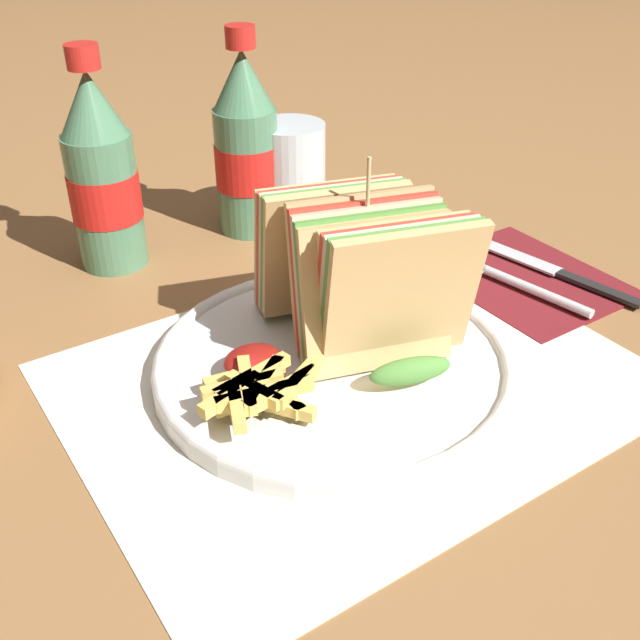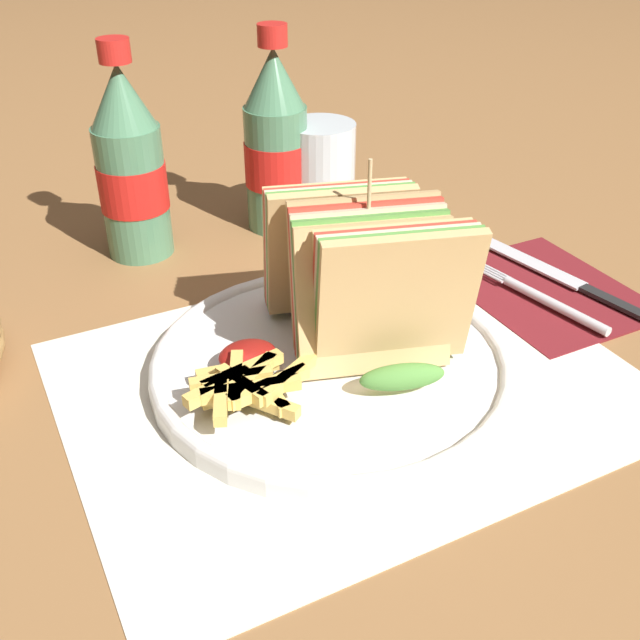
# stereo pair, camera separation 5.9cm
# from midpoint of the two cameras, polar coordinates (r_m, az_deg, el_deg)

# --- Properties ---
(ground_plane) EXTENTS (4.00, 4.00, 0.00)m
(ground_plane) POSITION_cam_midpoint_polar(r_m,az_deg,el_deg) (0.61, -3.59, -3.33)
(ground_plane) COLOR olive
(placemat) EXTENTS (0.43, 0.34, 0.00)m
(placemat) POSITION_cam_midpoint_polar(r_m,az_deg,el_deg) (0.59, -0.30, -4.67)
(placemat) COLOR silver
(placemat) RESTS_ON ground_plane
(plate_main) EXTENTS (0.29, 0.29, 0.02)m
(plate_main) POSITION_cam_midpoint_polar(r_m,az_deg,el_deg) (0.60, -1.78, -3.36)
(plate_main) COLOR white
(plate_main) RESTS_ON ground_plane
(club_sandwich) EXTENTS (0.14, 0.19, 0.16)m
(club_sandwich) POSITION_cam_midpoint_polar(r_m,az_deg,el_deg) (0.58, 0.45, 3.33)
(club_sandwich) COLOR tan
(club_sandwich) RESTS_ON plate_main
(fries_pile) EXTENTS (0.11, 0.08, 0.02)m
(fries_pile) POSITION_cam_midpoint_polar(r_m,az_deg,el_deg) (0.54, -7.83, -5.36)
(fries_pile) COLOR #E0B756
(fries_pile) RESTS_ON plate_main
(ketchup_blob) EXTENTS (0.05, 0.04, 0.02)m
(ketchup_blob) POSITION_cam_midpoint_polar(r_m,az_deg,el_deg) (0.57, -8.13, -3.17)
(ketchup_blob) COLOR maroon
(ketchup_blob) RESTS_ON plate_main
(napkin) EXTENTS (0.15, 0.18, 0.00)m
(napkin) POSITION_cam_midpoint_polar(r_m,az_deg,el_deg) (0.75, 12.88, 3.26)
(napkin) COLOR maroon
(napkin) RESTS_ON ground_plane
(fork) EXTENTS (0.04, 0.19, 0.01)m
(fork) POSITION_cam_midpoint_polar(r_m,az_deg,el_deg) (0.72, 12.68, 2.65)
(fork) COLOR silver
(fork) RESTS_ON napkin
(knife) EXTENTS (0.05, 0.21, 0.00)m
(knife) POSITION_cam_midpoint_polar(r_m,az_deg,el_deg) (0.77, 14.45, 3.95)
(knife) COLOR black
(knife) RESTS_ON napkin
(coke_bottle_near) EXTENTS (0.07, 0.07, 0.21)m
(coke_bottle_near) POSITION_cam_midpoint_polar(r_m,az_deg,el_deg) (0.76, -18.46, 10.27)
(coke_bottle_near) COLOR #4C7F5B
(coke_bottle_near) RESTS_ON ground_plane
(coke_bottle_far) EXTENTS (0.07, 0.07, 0.21)m
(coke_bottle_far) POSITION_cam_midpoint_polar(r_m,az_deg,el_deg) (0.81, -7.79, 12.82)
(coke_bottle_far) COLOR #4C7F5B
(coke_bottle_far) RESTS_ON ground_plane
(glass_near) EXTENTS (0.08, 0.08, 0.11)m
(glass_near) POSITION_cam_midpoint_polar(r_m,az_deg,el_deg) (0.83, -4.34, 10.96)
(glass_near) COLOR silver
(glass_near) RESTS_ON ground_plane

